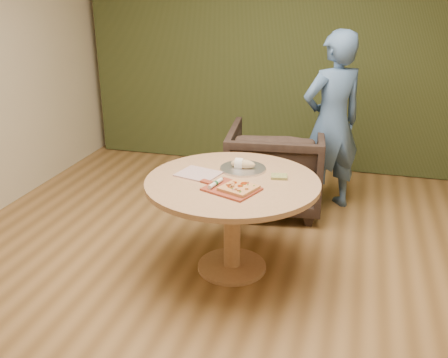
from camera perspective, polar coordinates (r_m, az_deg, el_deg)
room_shell at (r=3.11m, az=-0.56°, el=8.47°), size 5.04×6.04×2.84m
curtain at (r=5.92m, az=7.40°, el=14.59°), size 4.80×0.14×2.78m
pedestal_table at (r=3.72m, az=0.96°, el=-2.12°), size 1.29×1.29×0.75m
pizza_paddle at (r=3.49m, az=0.73°, el=-1.13°), size 0.47×0.39×0.01m
flatbread_pizza at (r=3.46m, az=1.69°, el=-1.02°), size 0.29×0.29×0.04m
cutlery_roll at (r=3.53m, az=-0.98°, el=-0.50°), size 0.07×0.20×0.03m
newspaper at (r=3.78m, az=-2.94°, el=0.58°), size 0.35×0.32×0.01m
serving_tray at (r=3.88m, az=2.18°, el=1.22°), size 0.36×0.36×0.02m
bread_roll at (r=3.87m, az=2.06°, el=1.73°), size 0.19×0.09×0.09m
green_packet at (r=3.73m, az=6.32°, el=0.28°), size 0.13×0.12×0.02m
armchair at (r=4.88m, az=5.89°, el=1.75°), size 0.98×0.93×0.92m
person_standing at (r=4.85m, az=12.22°, el=6.25°), size 0.75×0.71×1.72m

